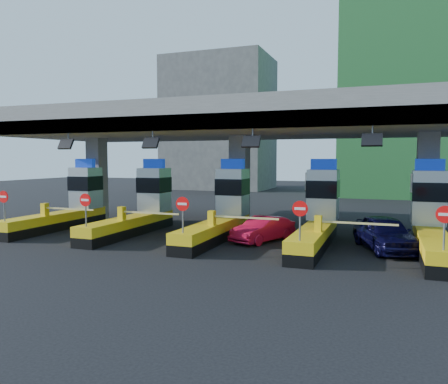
% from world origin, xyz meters
% --- Properties ---
extents(ground, '(120.00, 120.00, 0.00)m').
position_xyz_m(ground, '(0.00, 0.00, 0.00)').
color(ground, black).
rests_on(ground, ground).
extents(toll_canopy, '(28.00, 12.09, 7.00)m').
position_xyz_m(toll_canopy, '(0.00, 2.87, 6.13)').
color(toll_canopy, slate).
rests_on(toll_canopy, ground).
extents(toll_lane_far_left, '(4.43, 8.00, 4.16)m').
position_xyz_m(toll_lane_far_left, '(-10.00, 0.28, 1.40)').
color(toll_lane_far_left, black).
rests_on(toll_lane_far_left, ground).
extents(toll_lane_left, '(4.43, 8.00, 4.16)m').
position_xyz_m(toll_lane_left, '(-5.00, 0.28, 1.40)').
color(toll_lane_left, black).
rests_on(toll_lane_left, ground).
extents(toll_lane_center, '(4.43, 8.00, 4.16)m').
position_xyz_m(toll_lane_center, '(0.00, 0.28, 1.40)').
color(toll_lane_center, black).
rests_on(toll_lane_center, ground).
extents(toll_lane_right, '(4.43, 8.00, 4.16)m').
position_xyz_m(toll_lane_right, '(5.00, 0.28, 1.40)').
color(toll_lane_right, black).
rests_on(toll_lane_right, ground).
extents(toll_lane_far_right, '(4.43, 8.00, 4.16)m').
position_xyz_m(toll_lane_far_right, '(10.00, 0.28, 1.40)').
color(toll_lane_far_right, black).
rests_on(toll_lane_far_right, ground).
extents(bg_building_scaffold, '(18.00, 12.00, 28.00)m').
position_xyz_m(bg_building_scaffold, '(12.00, 32.00, 14.00)').
color(bg_building_scaffold, '#1E5926').
rests_on(bg_building_scaffold, ground).
extents(bg_building_concrete, '(14.00, 10.00, 18.00)m').
position_xyz_m(bg_building_concrete, '(-14.00, 36.00, 9.00)').
color(bg_building_concrete, '#4C4C49').
rests_on(bg_building_concrete, ground).
extents(van, '(3.38, 5.00, 1.58)m').
position_xyz_m(van, '(8.08, -0.30, 0.79)').
color(van, black).
rests_on(van, ground).
extents(red_car, '(2.71, 4.03, 1.26)m').
position_xyz_m(red_car, '(2.32, -0.21, 0.63)').
color(red_car, red).
rests_on(red_car, ground).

